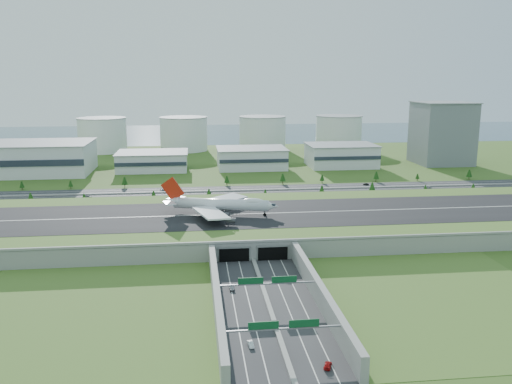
{
  "coord_description": "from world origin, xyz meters",
  "views": [
    {
      "loc": [
        -24.9,
        -274.05,
        79.82
      ],
      "look_at": [
        10.99,
        35.0,
        12.21
      ],
      "focal_mm": 38.0,
      "sensor_mm": 36.0,
      "label": 1
    }
  ],
  "objects": [
    {
      "name": "car_5",
      "position": [
        100.71,
        105.0,
        0.81
      ],
      "size": [
        4.33,
        1.91,
        1.38
      ],
      "primitive_type": "imported",
      "rotation": [
        0.0,
        0.0,
        -1.46
      ],
      "color": "black",
      "rests_on": "ground"
    },
    {
      "name": "fuel_tank_d",
      "position": [
        135.0,
        310.0,
        17.5
      ],
      "size": [
        50.0,
        50.0,
        35.0
      ],
      "primitive_type": "cylinder",
      "color": "silver",
      "rests_on": "ground"
    },
    {
      "name": "hangar_west",
      "position": [
        -170.0,
        185.0,
        12.5
      ],
      "size": [
        120.0,
        60.0,
        25.0
      ],
      "primitive_type": "cube",
      "color": "silver",
      "rests_on": "ground"
    },
    {
      "name": "sign_gantry_far",
      "position": [
        0.0,
        -130.04,
        6.95
      ],
      "size": [
        38.7,
        0.7,
        9.8
      ],
      "color": "gray",
      "rests_on": "ground"
    },
    {
      "name": "car_7",
      "position": [
        -46.21,
        103.57,
        0.92
      ],
      "size": [
        5.92,
        3.56,
        1.61
      ],
      "primitive_type": "imported",
      "rotation": [
        0.0,
        0.0,
        -1.32
      ],
      "color": "silver",
      "rests_on": "ground"
    },
    {
      "name": "car_4",
      "position": [
        -94.88,
        85.78,
        0.87
      ],
      "size": [
        4.4,
        1.81,
        1.49
      ],
      "primitive_type": "imported",
      "rotation": [
        0.0,
        0.0,
        1.56
      ],
      "color": "#515256",
      "rests_on": "ground"
    },
    {
      "name": "hangar_mid_a",
      "position": [
        -60.0,
        190.0,
        7.5
      ],
      "size": [
        58.0,
        42.0,
        15.0
      ],
      "primitive_type": "cube",
      "color": "silver",
      "rests_on": "ground"
    },
    {
      "name": "car_1",
      "position": [
        -9.35,
        -126.16,
        0.83
      ],
      "size": [
        1.99,
        4.44,
        1.41
      ],
      "primitive_type": "imported",
      "rotation": [
        0.0,
        0.0,
        0.12
      ],
      "color": "white",
      "rests_on": "ground"
    },
    {
      "name": "tree_row",
      "position": [
        2.62,
        93.53,
        4.69
      ],
      "size": [
        498.86,
        48.62,
        8.5
      ],
      "color": "#3D2819",
      "rests_on": "ground"
    },
    {
      "name": "car_3",
      "position": [
        10.72,
        -140.51,
        0.81
      ],
      "size": [
        3.58,
        5.14,
        1.38
      ],
      "primitive_type": "imported",
      "rotation": [
        0.0,
        0.0,
        2.76
      ],
      "color": "#AD1010",
      "rests_on": "ground"
    },
    {
      "name": "fuel_tank_a",
      "position": [
        -120.0,
        310.0,
        17.5
      ],
      "size": [
        50.0,
        50.0,
        35.0
      ],
      "primitive_type": "cylinder",
      "color": "silver",
      "rests_on": "ground"
    },
    {
      "name": "ground",
      "position": [
        0.0,
        0.0,
        0.0
      ],
      "size": [
        1200.0,
        1200.0,
        0.0
      ],
      "primitive_type": "plane",
      "color": "#294D18",
      "rests_on": "ground"
    },
    {
      "name": "car_6",
      "position": [
        141.84,
        89.8,
        0.78
      ],
      "size": [
        5.25,
        3.9,
        1.33
      ],
      "primitive_type": "imported",
      "rotation": [
        0.0,
        0.0,
        1.17
      ],
      "color": "silver",
      "rests_on": "ground"
    },
    {
      "name": "hangar_mid_b",
      "position": [
        25.0,
        190.0,
        8.5
      ],
      "size": [
        58.0,
        42.0,
        17.0
      ],
      "primitive_type": "cube",
      "color": "silver",
      "rests_on": "ground"
    },
    {
      "name": "boeing_747",
      "position": [
        -11.87,
        1.56,
        13.54
      ],
      "size": [
        61.46,
        57.32,
        19.45
      ],
      "rotation": [
        0.0,
        0.0,
        -0.27
      ],
      "color": "silver",
      "rests_on": "airfield_deck"
    },
    {
      "name": "airfield_deck",
      "position": [
        0.0,
        -0.09,
        4.12
      ],
      "size": [
        520.0,
        100.0,
        9.2
      ],
      "color": "gray",
      "rests_on": "ground"
    },
    {
      "name": "north_expressway",
      "position": [
        0.0,
        95.0,
        0.06
      ],
      "size": [
        560.0,
        36.0,
        0.12
      ],
      "primitive_type": "cube",
      "color": "#28282B",
      "rests_on": "ground"
    },
    {
      "name": "car_2",
      "position": [
        11.32,
        -74.38,
        0.84
      ],
      "size": [
        3.9,
        5.66,
        1.44
      ],
      "primitive_type": "imported",
      "rotation": [
        0.0,
        0.0,
        2.82
      ],
      "color": "#0F0E46",
      "rests_on": "ground"
    },
    {
      "name": "underpass_road",
      "position": [
        0.0,
        -99.42,
        3.43
      ],
      "size": [
        38.8,
        120.4,
        8.0
      ],
      "color": "#28282B",
      "rests_on": "ground"
    },
    {
      "name": "bay_water",
      "position": [
        0.0,
        480.0,
        0.03
      ],
      "size": [
        1200.0,
        260.0,
        0.06
      ],
      "primitive_type": "cube",
      "color": "#335061",
      "rests_on": "ground"
    },
    {
      "name": "fuel_tank_c",
      "position": [
        50.0,
        310.0,
        17.5
      ],
      "size": [
        50.0,
        50.0,
        35.0
      ],
      "primitive_type": "cylinder",
      "color": "silver",
      "rests_on": "ground"
    },
    {
      "name": "car_0",
      "position": [
        -11.8,
        -81.93,
        0.94
      ],
      "size": [
        2.02,
        4.86,
        1.65
      ],
      "primitive_type": "imported",
      "rotation": [
        0.0,
        0.0,
        0.02
      ],
      "color": "#9D9EA1",
      "rests_on": "ground"
    },
    {
      "name": "hangar_mid_c",
      "position": [
        105.0,
        190.0,
        9.5
      ],
      "size": [
        58.0,
        42.0,
        19.0
      ],
      "primitive_type": "cube",
      "color": "silver",
      "rests_on": "ground"
    },
    {
      "name": "fuel_tank_b",
      "position": [
        -35.0,
        310.0,
        17.5
      ],
      "size": [
        50.0,
        50.0,
        35.0
      ],
      "primitive_type": "cylinder",
      "color": "silver",
      "rests_on": "ground"
    },
    {
      "name": "office_tower",
      "position": [
        200.0,
        195.0,
        27.5
      ],
      "size": [
        46.0,
        46.0,
        55.0
      ],
      "primitive_type": "cube",
      "color": "slate",
      "rests_on": "ground"
    },
    {
      "name": "sign_gantry_near",
      "position": [
        0.0,
        -95.04,
        6.95
      ],
      "size": [
        38.7,
        0.7,
        9.8
      ],
      "color": "gray",
      "rests_on": "ground"
    }
  ]
}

